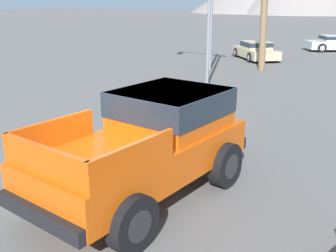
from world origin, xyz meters
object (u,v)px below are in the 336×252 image
(parked_car_tan, at_px, (256,50))
(parked_car_silver, at_px, (334,43))
(orange_pickup_truck, at_px, (152,138))
(traffic_light_main, at_px, (189,1))

(parked_car_tan, relative_size, parked_car_silver, 0.96)
(orange_pickup_truck, distance_m, parked_car_tan, 19.71)
(orange_pickup_truck, relative_size, traffic_light_main, 0.96)
(orange_pickup_truck, height_order, traffic_light_main, traffic_light_main)
(parked_car_tan, xyz_separation_m, traffic_light_main, (-2.22, -5.32, 3.03))
(parked_car_tan, height_order, parked_car_silver, parked_car_silver)
(parked_car_tan, bearing_deg, parked_car_silver, 23.03)
(parked_car_tan, distance_m, parked_car_silver, 8.31)
(orange_pickup_truck, xyz_separation_m, parked_car_silver, (-0.17, 26.67, -0.51))
(orange_pickup_truck, xyz_separation_m, parked_car_tan, (-4.01, 19.29, -0.52))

